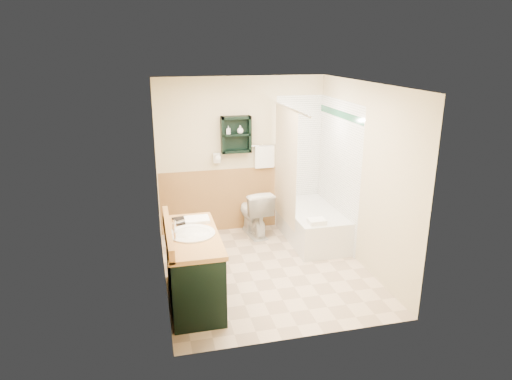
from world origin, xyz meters
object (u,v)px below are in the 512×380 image
object	(u,v)px
hair_dryer	(217,158)
bathtub	(311,223)
vanity	(193,268)
vanity_book	(174,213)
toilet	(254,212)
soap_bottle_b	(240,130)
soap_bottle_a	(228,132)
wall_shelf	(236,135)

from	to	relation	value
hair_dryer	bathtub	world-z (taller)	hair_dryer
vanity	vanity_book	distance (m)	0.68
hair_dryer	toilet	size ratio (longest dim) A/B	0.32
vanity	soap_bottle_b	distance (m)	2.47
bathtub	soap_bottle_a	world-z (taller)	soap_bottle_a
toilet	bathtub	bearing A→B (deg)	148.09
bathtub	soap_bottle_b	distance (m)	1.77
wall_shelf	soap_bottle_b	bearing A→B (deg)	-4.52
vanity_book	bathtub	bearing A→B (deg)	13.46
soap_bottle_b	bathtub	bearing A→B (deg)	-30.78
wall_shelf	vanity	distance (m)	2.42
soap_bottle_a	soap_bottle_b	world-z (taller)	soap_bottle_b
hair_dryer	vanity	bearing A→B (deg)	-106.85
bathtub	soap_bottle_b	xyz separation A→B (m)	(-0.96, 0.57, 1.37)
hair_dryer	vanity	size ratio (longest dim) A/B	0.18
toilet	soap_bottle_b	xyz separation A→B (m)	(-0.16, 0.21, 1.25)
wall_shelf	bathtub	bearing A→B (deg)	-29.41
bathtub	vanity_book	distance (m)	2.41
soap_bottle_a	soap_bottle_b	xyz separation A→B (m)	(0.18, 0.00, 0.02)
vanity	soap_bottle_a	world-z (taller)	soap_bottle_a
soap_bottle_a	soap_bottle_b	distance (m)	0.18
hair_dryer	vanity	world-z (taller)	hair_dryer
vanity	wall_shelf	bearing A→B (deg)	65.23
soap_bottle_a	toilet	bearing A→B (deg)	-31.64
vanity	soap_bottle_a	distance (m)	2.39
vanity_book	vanity	bearing A→B (deg)	-78.43
bathtub	soap_bottle_a	size ratio (longest dim) A/B	12.47
wall_shelf	bathtub	distance (m)	1.76
bathtub	toilet	bearing A→B (deg)	155.60
wall_shelf	soap_bottle_b	xyz separation A→B (m)	(0.06, -0.01, 0.06)
hair_dryer	soap_bottle_b	bearing A→B (deg)	-4.72
hair_dryer	bathtub	distance (m)	1.74
soap_bottle_a	hair_dryer	bearing A→B (deg)	170.78
vanity_book	soap_bottle_b	world-z (taller)	soap_bottle_b
bathtub	soap_bottle_a	bearing A→B (deg)	153.33
hair_dryer	bathtub	bearing A→B (deg)	-24.46
toilet	wall_shelf	bearing A→B (deg)	-51.11
soap_bottle_a	vanity	bearing A→B (deg)	-111.96
wall_shelf	vanity_book	distance (m)	1.97
toilet	soap_bottle_a	xyz separation A→B (m)	(-0.34, 0.21, 1.23)
soap_bottle_b	hair_dryer	bearing A→B (deg)	175.28
vanity	vanity_book	size ratio (longest dim) A/B	5.28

